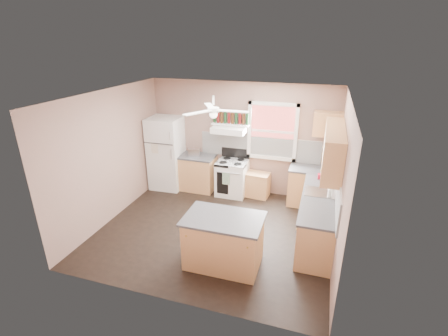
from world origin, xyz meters
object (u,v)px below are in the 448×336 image
(cart, at_px, (257,185))
(island, at_px, (224,242))
(toaster, at_px, (194,152))
(refrigerator, at_px, (166,153))
(stove, at_px, (232,178))

(cart, bearing_deg, island, -84.57)
(toaster, xyz_separation_m, island, (1.60, -2.61, -0.56))
(refrigerator, height_order, cart, refrigerator)
(refrigerator, relative_size, cart, 3.11)
(stove, height_order, cart, stove)
(refrigerator, distance_m, cart, 2.40)
(cart, bearing_deg, refrigerator, -171.46)
(cart, height_order, island, island)
(stove, bearing_deg, cart, 6.61)
(toaster, distance_m, island, 3.11)
(stove, bearing_deg, refrigerator, -177.68)
(toaster, distance_m, stove, 1.13)
(cart, xyz_separation_m, island, (0.01, -2.69, 0.14))
(island, bearing_deg, cart, 89.73)
(toaster, bearing_deg, stove, -17.94)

